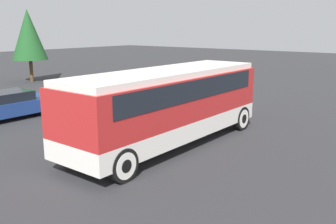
# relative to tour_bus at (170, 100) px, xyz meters

# --- Properties ---
(ground_plane) EXTENTS (120.00, 120.00, 0.00)m
(ground_plane) POSITION_rel_tour_bus_xyz_m (-0.10, -0.00, -1.76)
(ground_plane) COLOR #2D2D30
(tour_bus) EXTENTS (9.24, 2.65, 2.92)m
(tour_bus) POSITION_rel_tour_bus_xyz_m (0.00, 0.00, 0.00)
(tour_bus) COLOR silver
(tour_bus) RESTS_ON ground_plane
(parked_car_near) EXTENTS (4.48, 1.95, 1.37)m
(parked_car_near) POSITION_rel_tour_bus_xyz_m (-1.60, 8.94, -1.07)
(parked_car_near) COLOR navy
(parked_car_near) RESTS_ON ground_plane
(parked_car_mid) EXTENTS (4.33, 1.94, 1.41)m
(parked_car_mid) POSITION_rel_tour_bus_xyz_m (2.58, 7.50, -1.06)
(parked_car_mid) COLOR #BCBCC1
(parked_car_mid) RESTS_ON ground_plane
(tree_center) EXTENTS (2.87, 2.87, 5.94)m
(tree_center) POSITION_rel_tour_bus_xyz_m (6.51, 19.84, 2.11)
(tree_center) COLOR brown
(tree_center) RESTS_ON ground_plane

